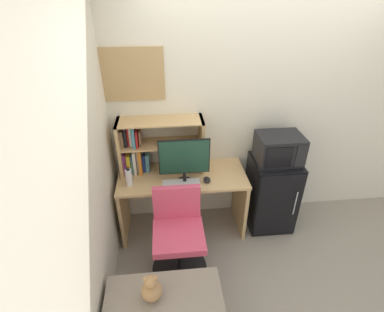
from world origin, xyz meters
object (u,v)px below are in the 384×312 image
object	(u,v)px
computer_mouse	(207,180)
mini_fridge	(271,193)
teddy_bear	(152,289)
keyboard	(181,183)
microwave	(279,149)
desk_chair	(178,238)
wall_corkboard	(127,75)
hutch_bookshelf	(147,146)
water_bottle	(129,177)
monitor	(184,159)

from	to	relation	value
computer_mouse	mini_fridge	xyz separation A→B (m)	(0.77, 0.13, -0.34)
mini_fridge	teddy_bear	size ratio (longest dim) A/B	3.55
keyboard	microwave	xyz separation A→B (m)	(1.04, 0.15, 0.25)
desk_chair	teddy_bear	distance (m)	0.67
microwave	wall_corkboard	bearing A→B (deg)	169.67
keyboard	desk_chair	size ratio (longest dim) A/B	0.43
microwave	wall_corkboard	distance (m)	1.69
hutch_bookshelf	computer_mouse	distance (m)	0.71
mini_fridge	microwave	distance (m)	0.58
desk_chair	computer_mouse	bearing A→B (deg)	50.85
mini_fridge	wall_corkboard	xyz separation A→B (m)	(-1.50, 0.28, 1.32)
mini_fridge	microwave	bearing A→B (deg)	89.90
water_bottle	wall_corkboard	size ratio (longest dim) A/B	0.29
computer_mouse	microwave	bearing A→B (deg)	9.98
keyboard	wall_corkboard	bearing A→B (deg)	137.23
teddy_bear	wall_corkboard	size ratio (longest dim) A/B	0.35
wall_corkboard	teddy_bear	bearing A→B (deg)	-83.28
hutch_bookshelf	wall_corkboard	size ratio (longest dim) A/B	1.25
keyboard	water_bottle	bearing A→B (deg)	175.56
hutch_bookshelf	keyboard	bearing A→B (deg)	-43.26
hutch_bookshelf	water_bottle	xyz separation A→B (m)	(-0.19, -0.27, -0.20)
monitor	computer_mouse	size ratio (longest dim) A/B	4.64
computer_mouse	microwave	size ratio (longest dim) A/B	0.24
computer_mouse	microwave	world-z (taller)	microwave
hutch_bookshelf	computer_mouse	bearing A→B (deg)	-25.92
teddy_bear	hutch_bookshelf	bearing A→B (deg)	91.32
mini_fridge	microwave	xyz separation A→B (m)	(0.00, 0.00, 0.58)
water_bottle	microwave	xyz separation A→B (m)	(1.55, 0.11, 0.17)
hutch_bookshelf	monitor	size ratio (longest dim) A/B	1.74
computer_mouse	wall_corkboard	world-z (taller)	wall_corkboard
keyboard	mini_fridge	bearing A→B (deg)	8.33
microwave	wall_corkboard	size ratio (longest dim) A/B	0.66
computer_mouse	microwave	distance (m)	0.82
computer_mouse	teddy_bear	bearing A→B (deg)	-119.03
monitor	microwave	distance (m)	1.01
monitor	computer_mouse	distance (m)	0.35
monitor	teddy_bear	world-z (taller)	monitor
computer_mouse	desk_chair	distance (m)	0.64
hutch_bookshelf	mini_fridge	size ratio (longest dim) A/B	1.01
monitor	wall_corkboard	size ratio (longest dim) A/B	0.72
water_bottle	mini_fridge	size ratio (longest dim) A/B	0.23
monitor	keyboard	distance (m)	0.27
computer_mouse	teddy_bear	world-z (taller)	computer_mouse
water_bottle	teddy_bear	world-z (taller)	water_bottle
monitor	desk_chair	xyz separation A→B (m)	(-0.10, -0.41, -0.64)
monitor	teddy_bear	size ratio (longest dim) A/B	2.07
microwave	keyboard	bearing A→B (deg)	-171.51
hutch_bookshelf	wall_corkboard	world-z (taller)	wall_corkboard
hutch_bookshelf	monitor	distance (m)	0.46
hutch_bookshelf	monitor	world-z (taller)	hutch_bookshelf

